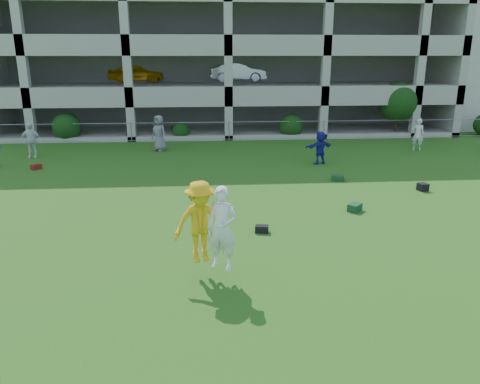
{
  "coord_description": "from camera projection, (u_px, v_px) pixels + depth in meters",
  "views": [
    {
      "loc": [
        -1.6,
        -9.92,
        5.27
      ],
      "look_at": [
        -0.57,
        3.0,
        1.4
      ],
      "focal_mm": 35.0,
      "sensor_mm": 36.0,
      "label": 1
    }
  ],
  "objects": [
    {
      "name": "ground",
      "position": [
        274.0,
        284.0,
        11.1
      ],
      "size": [
        100.0,
        100.0,
        0.0
      ],
      "primitive_type": "plane",
      "color": "#235114",
      "rests_on": "ground"
    },
    {
      "name": "bystander_b",
      "position": [
        31.0,
        140.0,
        24.27
      ],
      "size": [
        1.11,
        0.57,
        1.82
      ],
      "primitive_type": "imported",
      "rotation": [
        0.0,
        0.0,
        0.12
      ],
      "color": "silver",
      "rests_on": "ground"
    },
    {
      "name": "bystander_c",
      "position": [
        159.0,
        133.0,
        25.92
      ],
      "size": [
        1.15,
        1.11,
        1.98
      ],
      "primitive_type": "imported",
      "rotation": [
        0.0,
        0.0,
        -0.71
      ],
      "color": "slate",
      "rests_on": "ground"
    },
    {
      "name": "bystander_d",
      "position": [
        320.0,
        148.0,
        22.87
      ],
      "size": [
        1.57,
        0.99,
        1.61
      ],
      "primitive_type": "imported",
      "rotation": [
        0.0,
        0.0,
        3.51
      ],
      "color": "navy",
      "rests_on": "ground"
    },
    {
      "name": "bystander_e",
      "position": [
        418.0,
        134.0,
        26.04
      ],
      "size": [
        0.79,
        0.72,
        1.81
      ],
      "primitive_type": "imported",
      "rotation": [
        0.0,
        0.0,
        2.56
      ],
      "color": "silver",
      "rests_on": "ground"
    },
    {
      "name": "bag_black_b",
      "position": [
        262.0,
        229.0,
        14.26
      ],
      "size": [
        0.44,
        0.32,
        0.22
      ],
      "primitive_type": "cube",
      "rotation": [
        0.0,
        0.0,
        -0.18
      ],
      "color": "black",
      "rests_on": "ground"
    },
    {
      "name": "bag_green_c",
      "position": [
        355.0,
        207.0,
        16.19
      ],
      "size": [
        0.6,
        0.61,
        0.26
      ],
      "primitive_type": "cube",
      "rotation": [
        0.0,
        0.0,
        0.83
      ],
      "color": "#153B1B",
      "rests_on": "ground"
    },
    {
      "name": "crate_d",
      "position": [
        423.0,
        187.0,
        18.57
      ],
      "size": [
        0.42,
        0.42,
        0.3
      ],
      "primitive_type": "cube",
      "rotation": [
        0.0,
        0.0,
        0.24
      ],
      "color": "black",
      "rests_on": "ground"
    },
    {
      "name": "bag_red_f",
      "position": [
        36.0,
        167.0,
        21.98
      ],
      "size": [
        0.49,
        0.53,
        0.24
      ],
      "primitive_type": "cube",
      "rotation": [
        0.0,
        0.0,
        0.94
      ],
      "color": "#611011",
      "rests_on": "ground"
    },
    {
      "name": "bag_green_g",
      "position": [
        338.0,
        178.0,
        20.0
      ],
      "size": [
        0.54,
        0.38,
        0.25
      ],
      "primitive_type": "cube",
      "rotation": [
        0.0,
        0.0,
        -0.17
      ],
      "color": "#14381C",
      "rests_on": "ground"
    },
    {
      "name": "frisbee_contest",
      "position": [
        206.0,
        223.0,
        11.06
      ],
      "size": [
        1.67,
        1.19,
        2.08
      ],
      "color": "#ECAE15",
      "rests_on": "ground"
    },
    {
      "name": "parking_garage",
      "position": [
        222.0,
        43.0,
        35.85
      ],
      "size": [
        30.0,
        14.0,
        12.0
      ],
      "color": "#9E998C",
      "rests_on": "ground"
    },
    {
      "name": "fence",
      "position": [
        229.0,
        131.0,
        29.08
      ],
      "size": [
        36.06,
        0.06,
        1.2
      ],
      "color": "gray",
      "rests_on": "ground"
    },
    {
      "name": "shrub_row",
      "position": [
        300.0,
        114.0,
        29.84
      ],
      "size": [
        34.38,
        2.52,
        3.5
      ],
      "color": "#163D11",
      "rests_on": "ground"
    }
  ]
}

